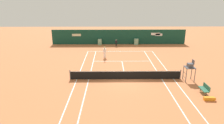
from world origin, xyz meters
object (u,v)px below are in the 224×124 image
object	(u,v)px
player_bench	(205,88)
tennis_ball_mid_court	(93,58)
ball_kid_right_post	(116,42)
equipment_bag	(210,99)
player_on_baseline	(105,51)
umpire_chair	(190,67)

from	to	relation	value
player_bench	tennis_ball_mid_court	world-z (taller)	player_bench
player_bench	ball_kid_right_post	size ratio (longest dim) A/B	1.05
equipment_bag	tennis_ball_mid_court	xyz separation A→B (m)	(-11.25, 12.67, -0.13)
player_on_baseline	ball_kid_right_post	world-z (taller)	player_on_baseline
player_bench	tennis_ball_mid_court	xyz separation A→B (m)	(-11.32, 11.34, -0.47)
ball_kid_right_post	equipment_bag	bearing A→B (deg)	103.83
tennis_ball_mid_court	ball_kid_right_post	bearing A→B (deg)	63.40
tennis_ball_mid_court	player_on_baseline	bearing A→B (deg)	6.73
umpire_chair	equipment_bag	xyz separation A→B (m)	(0.30, -4.28, -1.42)
umpire_chair	ball_kid_right_post	bearing A→B (deg)	24.74
umpire_chair	player_bench	world-z (taller)	umpire_chair
player_bench	player_on_baseline	xyz separation A→B (m)	(-9.55, 11.55, 0.48)
umpire_chair	equipment_bag	bearing A→B (deg)	-176.01
equipment_bag	tennis_ball_mid_court	world-z (taller)	equipment_bag
player_on_baseline	tennis_ball_mid_court	bearing A→B (deg)	-16.33
umpire_chair	tennis_ball_mid_court	size ratio (longest dim) A/B	34.76
ball_kid_right_post	tennis_ball_mid_court	world-z (taller)	ball_kid_right_post
umpire_chair	tennis_ball_mid_court	bearing A→B (deg)	52.52
equipment_bag	player_bench	bearing A→B (deg)	86.72
ball_kid_right_post	player_bench	bearing A→B (deg)	105.37
equipment_bag	ball_kid_right_post	bearing A→B (deg)	110.67
equipment_bag	tennis_ball_mid_court	bearing A→B (deg)	131.59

